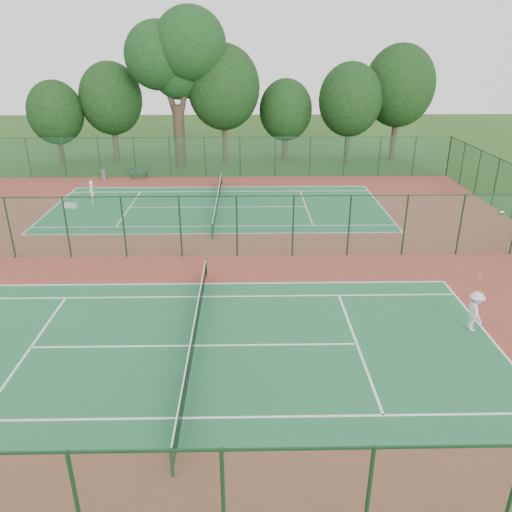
# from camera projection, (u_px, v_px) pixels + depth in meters

# --- Properties ---
(ground) EXTENTS (120.00, 120.00, 0.00)m
(ground) POSITION_uv_depth(u_px,v_px,m) (210.00, 256.00, 27.86)
(ground) COLOR #244A17
(ground) RESTS_ON ground
(red_pad) EXTENTS (40.00, 36.00, 0.01)m
(red_pad) POSITION_uv_depth(u_px,v_px,m) (210.00, 256.00, 27.86)
(red_pad) COLOR brown
(red_pad) RESTS_ON ground
(court_near) EXTENTS (23.77, 10.97, 0.01)m
(court_near) POSITION_uv_depth(u_px,v_px,m) (195.00, 346.00, 19.58)
(court_near) COLOR #20663C
(court_near) RESTS_ON red_pad
(court_far) EXTENTS (23.77, 10.97, 0.01)m
(court_far) POSITION_uv_depth(u_px,v_px,m) (218.00, 207.00, 36.12)
(court_far) COLOR #20673C
(court_far) RESTS_ON red_pad
(fence_north) EXTENTS (40.00, 0.09, 3.50)m
(fence_north) POSITION_uv_depth(u_px,v_px,m) (223.00, 157.00, 43.71)
(fence_north) COLOR #18492D
(fence_north) RESTS_ON ground
(fence_south) EXTENTS (40.00, 0.09, 3.50)m
(fence_south) POSITION_uv_depth(u_px,v_px,m) (151.00, 512.00, 10.62)
(fence_south) COLOR #17472B
(fence_south) RESTS_ON ground
(fence_divider) EXTENTS (40.00, 0.09, 3.50)m
(fence_divider) POSITION_uv_depth(u_px,v_px,m) (209.00, 226.00, 27.16)
(fence_divider) COLOR #1C5437
(fence_divider) RESTS_ON ground
(tennis_net_near) EXTENTS (0.10, 12.90, 0.97)m
(tennis_net_near) POSITION_uv_depth(u_px,v_px,m) (194.00, 334.00, 19.37)
(tennis_net_near) COLOR #13361D
(tennis_net_near) RESTS_ON ground
(tennis_net_far) EXTENTS (0.10, 12.90, 0.97)m
(tennis_net_far) POSITION_uv_depth(u_px,v_px,m) (218.00, 200.00, 35.92)
(tennis_net_far) COLOR black
(tennis_net_far) RESTS_ON ground
(player_near) EXTENTS (0.66, 1.12, 1.72)m
(player_near) POSITION_uv_depth(u_px,v_px,m) (475.00, 311.00, 20.36)
(player_near) COLOR silver
(player_near) RESTS_ON court_near
(player_far) EXTENTS (0.51, 0.66, 1.59)m
(player_far) POSITION_uv_depth(u_px,v_px,m) (91.00, 191.00, 37.04)
(player_far) COLOR white
(player_far) RESTS_ON court_far
(trash_bin) EXTENTS (0.59, 0.59, 0.88)m
(trash_bin) POSITION_uv_depth(u_px,v_px,m) (104.00, 175.00, 43.29)
(trash_bin) COLOR slate
(trash_bin) RESTS_ON red_pad
(bench) EXTENTS (1.63, 1.08, 0.98)m
(bench) POSITION_uv_depth(u_px,v_px,m) (140.00, 173.00, 43.62)
(bench) COLOR #12361E
(bench) RESTS_ON red_pad
(kit_bag) EXTENTS (0.96, 0.50, 0.34)m
(kit_bag) POSITION_uv_depth(u_px,v_px,m) (70.00, 206.00, 35.91)
(kit_bag) COLOR silver
(kit_bag) RESTS_ON red_pad
(stray_ball_a) EXTENTS (0.07, 0.07, 0.07)m
(stray_ball_a) POSITION_uv_depth(u_px,v_px,m) (284.00, 261.00, 27.15)
(stray_ball_a) COLOR #A9C42D
(stray_ball_a) RESTS_ON red_pad
(stray_ball_b) EXTENTS (0.07, 0.07, 0.07)m
(stray_ball_b) POSITION_uv_depth(u_px,v_px,m) (313.00, 256.00, 27.68)
(stray_ball_b) COLOR gold
(stray_ball_b) RESTS_ON red_pad
(stray_ball_c) EXTENTS (0.07, 0.07, 0.07)m
(stray_ball_c) POSITION_uv_depth(u_px,v_px,m) (177.00, 262.00, 26.99)
(stray_ball_c) COLOR #D3F037
(stray_ball_c) RESTS_ON red_pad
(big_tree) EXTENTS (9.19, 6.73, 14.12)m
(big_tree) POSITION_uv_depth(u_px,v_px,m) (176.00, 55.00, 44.64)
(big_tree) COLOR #31251A
(big_tree) RESTS_ON ground
(evergreen_row) EXTENTS (39.00, 5.00, 12.00)m
(evergreen_row) POSITION_uv_depth(u_px,v_px,m) (231.00, 161.00, 50.16)
(evergreen_row) COLOR black
(evergreen_row) RESTS_ON ground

